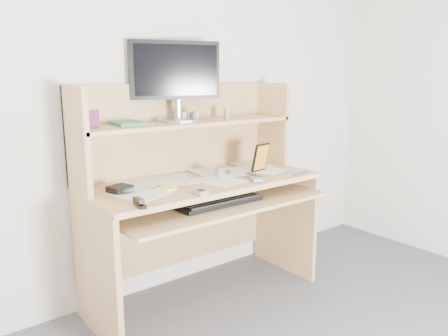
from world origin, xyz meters
TOP-DOWN VIEW (x-y plane):
  - back_wall at (0.00, 1.80)m, footprint 3.60×0.04m
  - desk at (0.00, 1.56)m, footprint 1.40×0.70m
  - paper_clutter at (0.00, 1.48)m, footprint 1.32×0.54m
  - keyboard at (-0.04, 1.30)m, footprint 0.50×0.18m
  - tv_remote at (0.23, 1.30)m, footprint 0.13×0.18m
  - flip_phone at (-0.21, 1.22)m, footprint 0.05×0.10m
  - stapler at (-0.56, 1.22)m, footprint 0.05×0.12m
  - wallet at (-0.52, 1.52)m, footprint 0.14×0.12m
  - sticky_note_pad at (-0.29, 1.42)m, footprint 0.11×0.11m
  - digital_camera at (0.12, 1.46)m, footprint 0.09×0.04m
  - game_case at (0.40, 1.43)m, footprint 0.13×0.03m
  - blue_pen at (0.55, 1.22)m, footprint 0.16×0.03m
  - card_box at (-0.60, 1.63)m, footprint 0.07×0.03m
  - shelf_book at (-0.39, 1.65)m, footprint 0.16×0.22m
  - chip_stack_a at (0.04, 1.61)m, footprint 0.05×0.05m
  - chip_stack_b at (-0.04, 1.63)m, footprint 0.04×0.04m
  - chip_stack_c at (0.06, 1.68)m, footprint 0.05×0.05m
  - chip_stack_d at (0.26, 1.60)m, footprint 0.05×0.05m
  - monitor at (-0.06, 1.68)m, footprint 0.53×0.27m

SIDE VIEW (x-z plane):
  - keyboard at x=-0.04m, z-range 0.65..0.68m
  - desk at x=0.00m, z-range 0.04..1.34m
  - paper_clutter at x=0.00m, z-range 0.75..0.76m
  - sticky_note_pad at x=-0.29m, z-range 0.75..0.76m
  - blue_pen at x=0.55m, z-range 0.76..0.77m
  - tv_remote at x=0.23m, z-range 0.76..0.77m
  - flip_phone at x=-0.21m, z-range 0.76..0.78m
  - wallet at x=-0.52m, z-range 0.76..0.78m
  - stapler at x=-0.56m, z-range 0.76..0.79m
  - digital_camera at x=0.12m, z-range 0.76..0.81m
  - game_case at x=0.40m, z-range 0.76..0.93m
  - shelf_book at x=-0.39m, z-range 1.08..1.10m
  - chip_stack_c at x=0.06m, z-range 1.08..1.13m
  - chip_stack_b at x=-0.04m, z-range 1.08..1.14m
  - chip_stack_a at x=0.04m, z-range 1.08..1.14m
  - chip_stack_d at x=0.26m, z-range 1.08..1.15m
  - card_box at x=-0.60m, z-range 1.08..1.18m
  - back_wall at x=0.00m, z-range 0.00..2.50m
  - monitor at x=-0.06m, z-range 1.10..1.56m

